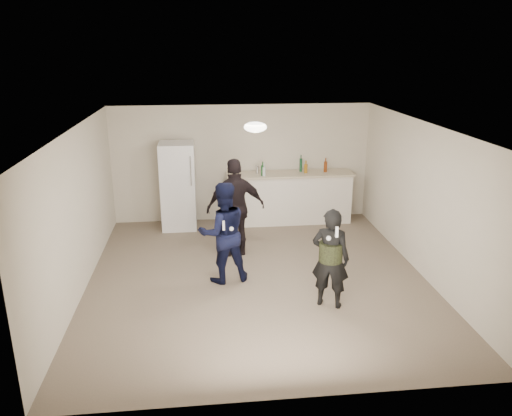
{
  "coord_description": "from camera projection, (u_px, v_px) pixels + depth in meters",
  "views": [
    {
      "loc": [
        -0.84,
        -7.45,
        3.67
      ],
      "look_at": [
        0.0,
        0.2,
        1.15
      ],
      "focal_mm": 35.0,
      "sensor_mm": 36.0,
      "label": 1
    }
  ],
  "objects": [
    {
      "name": "wall_back",
      "position": [
        242.0,
        163.0,
        10.71
      ],
      "size": [
        6.0,
        0.0,
        6.0
      ],
      "primitive_type": "plane",
      "rotation": [
        1.57,
        0.0,
        0.0
      ],
      "color": "beige",
      "rests_on": "floor"
    },
    {
      "name": "remote_man",
      "position": [
        224.0,
        226.0,
        7.6
      ],
      "size": [
        0.04,
        0.04,
        0.15
      ],
      "primitive_type": "cube",
      "color": "white",
      "rests_on": "man"
    },
    {
      "name": "wall_left",
      "position": [
        78.0,
        212.0,
        7.59
      ],
      "size": [
        0.0,
        6.0,
        6.0
      ],
      "primitive_type": "plane",
      "rotation": [
        1.57,
        0.0,
        1.57
      ],
      "color": "beige",
      "rests_on": "floor"
    },
    {
      "name": "spectator",
      "position": [
        236.0,
        208.0,
        8.93
      ],
      "size": [
        1.1,
        0.56,
        1.79
      ],
      "primitive_type": "imported",
      "rotation": [
        0.0,
        0.0,
        3.27
      ],
      "color": "black",
      "rests_on": "floor"
    },
    {
      "name": "fridge",
      "position": [
        178.0,
        186.0,
        10.3
      ],
      "size": [
        0.7,
        0.7,
        1.8
      ],
      "primitive_type": "cube",
      "color": "white",
      "rests_on": "floor"
    },
    {
      "name": "floor",
      "position": [
        257.0,
        278.0,
        8.27
      ],
      "size": [
        6.0,
        6.0,
        0.0
      ],
      "primitive_type": "plane",
      "color": "#6B5B4C",
      "rests_on": "ground"
    },
    {
      "name": "fridge_handle",
      "position": [
        191.0,
        171.0,
        9.86
      ],
      "size": [
        0.02,
        0.02,
        0.6
      ],
      "primitive_type": "cylinder",
      "color": "#B8B9BD",
      "rests_on": "fridge"
    },
    {
      "name": "remote_woman",
      "position": [
        337.0,
        232.0,
        6.78
      ],
      "size": [
        0.04,
        0.04,
        0.15
      ],
      "primitive_type": "cube",
      "color": "white",
      "rests_on": "woman"
    },
    {
      "name": "man",
      "position": [
        223.0,
        233.0,
        7.94
      ],
      "size": [
        0.92,
        0.78,
        1.66
      ],
      "primitive_type": "imported",
      "rotation": [
        0.0,
        0.0,
        3.35
      ],
      "color": "#0F143F",
      "rests_on": "floor"
    },
    {
      "name": "bottle_cluster",
      "position": [
        294.0,
        168.0,
        10.49
      ],
      "size": [
        1.44,
        0.35,
        0.28
      ],
      "color": "silver",
      "rests_on": "counter_top"
    },
    {
      "name": "woman",
      "position": [
        330.0,
        258.0,
        7.17
      ],
      "size": [
        0.65,
        0.55,
        1.5
      ],
      "primitive_type": "imported",
      "rotation": [
        0.0,
        0.0,
        2.71
      ],
      "color": "black",
      "rests_on": "floor"
    },
    {
      "name": "nunchuk_woman",
      "position": [
        329.0,
        238.0,
        6.83
      ],
      "size": [
        0.07,
        0.07,
        0.07
      ],
      "primitive_type": "sphere",
      "color": "silver",
      "rests_on": "woman"
    },
    {
      "name": "counter_top",
      "position": [
        290.0,
        174.0,
        10.56
      ],
      "size": [
        2.68,
        0.64,
        0.04
      ],
      "primitive_type": "cube",
      "color": "beige",
      "rests_on": "counter"
    },
    {
      "name": "shaker",
      "position": [
        257.0,
        169.0,
        10.51
      ],
      "size": [
        0.08,
        0.08,
        0.17
      ],
      "primitive_type": "cylinder",
      "color": "silver",
      "rests_on": "counter_top"
    },
    {
      "name": "counter",
      "position": [
        289.0,
        199.0,
        10.73
      ],
      "size": [
        2.6,
        0.56,
        1.05
      ],
      "primitive_type": "cube",
      "color": "white",
      "rests_on": "floor"
    },
    {
      "name": "wall_right",
      "position": [
        424.0,
        200.0,
        8.16
      ],
      "size": [
        0.0,
        6.0,
        6.0
      ],
      "primitive_type": "plane",
      "rotation": [
        1.57,
        0.0,
        -1.57
      ],
      "color": "beige",
      "rests_on": "floor"
    },
    {
      "name": "ceiling",
      "position": [
        257.0,
        127.0,
        7.49
      ],
      "size": [
        6.0,
        6.0,
        0.0
      ],
      "primitive_type": "plane",
      "rotation": [
        3.14,
        0.0,
        0.0
      ],
      "color": "silver",
      "rests_on": "wall_back"
    },
    {
      "name": "ceiling_dome",
      "position": [
        255.0,
        127.0,
        7.79
      ],
      "size": [
        0.36,
        0.36,
        0.16
      ],
      "primitive_type": "ellipsoid",
      "color": "white",
      "rests_on": "ceiling"
    },
    {
      "name": "wall_front",
      "position": [
        291.0,
        296.0,
        5.04
      ],
      "size": [
        6.0,
        0.0,
        6.0
      ],
      "primitive_type": "plane",
      "rotation": [
        -1.57,
        0.0,
        0.0
      ],
      "color": "beige",
      "rests_on": "floor"
    },
    {
      "name": "camo_shorts",
      "position": [
        331.0,
        252.0,
        7.14
      ],
      "size": [
        0.34,
        0.34,
        0.28
      ],
      "primitive_type": "cylinder",
      "color": "#293417",
      "rests_on": "woman"
    },
    {
      "name": "nunchuk_man",
      "position": [
        231.0,
        229.0,
        7.67
      ],
      "size": [
        0.07,
        0.07,
        0.07
      ],
      "primitive_type": "sphere",
      "color": "white",
      "rests_on": "man"
    }
  ]
}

